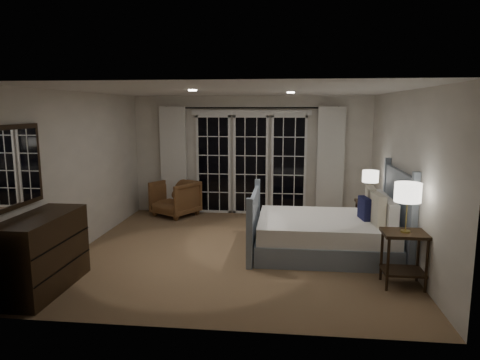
# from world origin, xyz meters

# --- Properties ---
(floor) EXTENTS (5.00, 5.00, 0.00)m
(floor) POSITION_xyz_m (0.00, 0.00, 0.00)
(floor) COLOR brown
(floor) RESTS_ON ground
(ceiling) EXTENTS (5.00, 5.00, 0.00)m
(ceiling) POSITION_xyz_m (0.00, 0.00, 2.50)
(ceiling) COLOR silver
(ceiling) RESTS_ON wall_back
(wall_left) EXTENTS (0.02, 5.00, 2.50)m
(wall_left) POSITION_xyz_m (-2.50, 0.00, 1.25)
(wall_left) COLOR beige
(wall_left) RESTS_ON floor
(wall_right) EXTENTS (0.02, 5.00, 2.50)m
(wall_right) POSITION_xyz_m (2.50, 0.00, 1.25)
(wall_right) COLOR beige
(wall_right) RESTS_ON floor
(wall_back) EXTENTS (5.00, 0.02, 2.50)m
(wall_back) POSITION_xyz_m (0.00, 2.50, 1.25)
(wall_back) COLOR beige
(wall_back) RESTS_ON floor
(wall_front) EXTENTS (5.00, 0.02, 2.50)m
(wall_front) POSITION_xyz_m (0.00, -2.50, 1.25)
(wall_front) COLOR beige
(wall_front) RESTS_ON floor
(french_doors) EXTENTS (2.50, 0.04, 2.20)m
(french_doors) POSITION_xyz_m (0.00, 2.46, 1.09)
(french_doors) COLOR black
(french_doors) RESTS_ON wall_back
(curtain_rod) EXTENTS (3.50, 0.03, 0.03)m
(curtain_rod) POSITION_xyz_m (0.00, 2.40, 2.25)
(curtain_rod) COLOR black
(curtain_rod) RESTS_ON wall_back
(curtain_left) EXTENTS (0.55, 0.10, 2.25)m
(curtain_left) POSITION_xyz_m (-1.65, 2.38, 1.15)
(curtain_left) COLOR silver
(curtain_left) RESTS_ON curtain_rod
(curtain_right) EXTENTS (0.55, 0.10, 2.25)m
(curtain_right) POSITION_xyz_m (1.65, 2.38, 1.15)
(curtain_right) COLOR silver
(curtain_right) RESTS_ON curtain_rod
(downlight_a) EXTENTS (0.12, 0.12, 0.01)m
(downlight_a) POSITION_xyz_m (0.80, 0.60, 2.49)
(downlight_a) COLOR white
(downlight_a) RESTS_ON ceiling
(downlight_b) EXTENTS (0.12, 0.12, 0.01)m
(downlight_b) POSITION_xyz_m (-0.60, -0.40, 2.49)
(downlight_b) COLOR white
(downlight_b) RESTS_ON ceiling
(bed) EXTENTS (2.25, 1.62, 1.32)m
(bed) POSITION_xyz_m (1.42, 0.05, 0.33)
(bed) COLOR gray
(bed) RESTS_ON floor
(nightstand_left) EXTENTS (0.55, 0.44, 0.71)m
(nightstand_left) POSITION_xyz_m (2.24, -1.15, 0.47)
(nightstand_left) COLOR black
(nightstand_left) RESTS_ON floor
(nightstand_right) EXTENTS (0.46, 0.37, 0.60)m
(nightstand_right) POSITION_xyz_m (2.24, 1.18, 0.40)
(nightstand_right) COLOR black
(nightstand_right) RESTS_ON floor
(lamp_left) EXTENTS (0.32, 0.32, 0.62)m
(lamp_left) POSITION_xyz_m (2.24, -1.15, 1.21)
(lamp_left) COLOR tan
(lamp_left) RESTS_ON nightstand_left
(lamp_right) EXTENTS (0.28, 0.28, 0.55)m
(lamp_right) POSITION_xyz_m (2.24, 1.18, 1.04)
(lamp_right) COLOR tan
(lamp_right) RESTS_ON nightstand_right
(armchair) EXTENTS (1.10, 1.11, 0.75)m
(armchair) POSITION_xyz_m (-1.56, 2.10, 0.37)
(armchair) COLOR brown
(armchair) RESTS_ON floor
(dresser) EXTENTS (0.57, 1.34, 0.95)m
(dresser) POSITION_xyz_m (-2.23, -1.74, 0.47)
(dresser) COLOR black
(dresser) RESTS_ON floor
(mirror) EXTENTS (0.05, 0.85, 1.00)m
(mirror) POSITION_xyz_m (-2.47, -1.74, 1.55)
(mirror) COLOR black
(mirror) RESTS_ON wall_left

